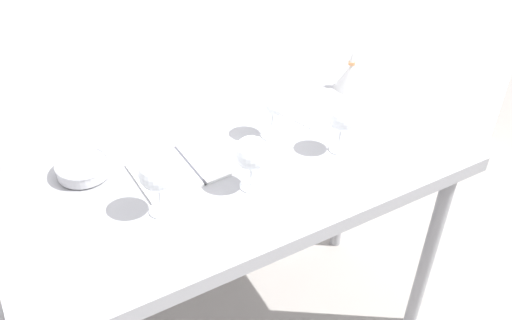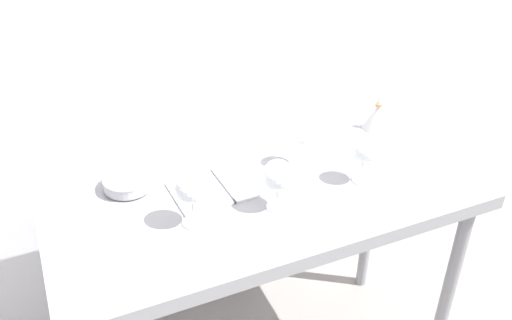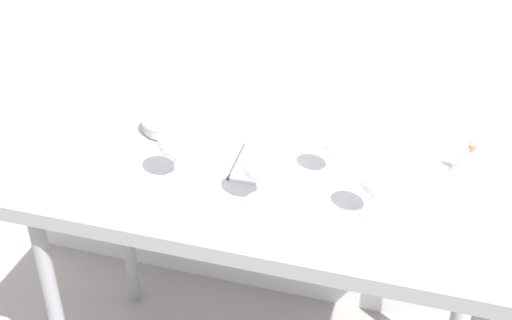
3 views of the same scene
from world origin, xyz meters
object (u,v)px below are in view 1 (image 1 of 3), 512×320
Objects in this scene: wine_glass_near_right at (342,119)px; tasting_bowl at (83,167)px; open_notebook at (190,165)px; wine_glass_near_left at (157,175)px; wine_glass_near_center at (250,154)px; tasting_sheet_upper at (312,110)px; wine_glass_far_right at (273,104)px; decanter_funnel at (350,76)px.

tasting_bowl is at bearing 159.56° from wine_glass_near_right.
open_notebook is at bearing -22.88° from tasting_bowl.
wine_glass_near_left reaches higher than wine_glass_near_center.
tasting_sheet_upper is at bearing 77.30° from wine_glass_near_right.
tasting_sheet_upper is at bearing 6.15° from open_notebook.
wine_glass_near_left is 1.12× the size of tasting_bowl.
wine_glass_near_right reaches higher than open_notebook.
wine_glass_far_right is 0.60m from tasting_bowl.
wine_glass_near_center is at bearing -152.28° from decanter_funnel.
wine_glass_far_right is at bearing 19.48° from wine_glass_near_left.
decanter_funnel is at bearing -3.30° from tasting_sheet_upper.
tasting_sheet_upper is 1.52× the size of decanter_funnel.
wine_glass_far_right is (-0.14, 0.17, -0.00)m from wine_glass_near_right.
tasting_sheet_upper is (0.05, 0.23, -0.12)m from wine_glass_near_right.
wine_glass_far_right is 1.02× the size of tasting_bowl.
wine_glass_near_center is 1.22× the size of decanter_funnel.
wine_glass_near_right is 1.02× the size of tasting_bowl.
tasting_sheet_upper is at bearing 32.99° from wine_glass_near_center.
wine_glass_near_center is 0.50m from tasting_bowl.
tasting_bowl is at bearing 154.40° from open_notebook.
wine_glass_far_right reaches higher than tasting_bowl.
wine_glass_near_left is at bearing -61.55° from tasting_bowl.
open_notebook is at bearing -176.45° from wine_glass_far_right.
wine_glass_far_right is 1.18× the size of decanter_funnel.
wine_glass_near_center is at bearing -134.55° from wine_glass_far_right.
wine_glass_near_left is 0.31m from tasting_bowl.
wine_glass_near_right is at bearing -49.83° from wine_glass_far_right.
wine_glass_near_center reaches higher than wine_glass_near_right.
open_notebook is (-0.11, 0.17, -0.11)m from wine_glass_near_center.
wine_glass_near_center reaches higher than tasting_bowl.
wine_glass_far_right is at bearing 177.07° from tasting_sheet_upper.
wine_glass_near_right is 0.22m from wine_glass_far_right.
wine_glass_near_right is 0.91× the size of wine_glass_near_left.
wine_glass_near_left reaches higher than wine_glass_far_right.
wine_glass_near_left is at bearing -160.52° from wine_glass_far_right.
wine_glass_near_right is 0.78m from tasting_bowl.
decanter_funnel is (0.20, 0.06, 0.05)m from tasting_sheet_upper.
wine_glass_near_right is 0.26m from tasting_sheet_upper.
tasting_bowl is 0.97m from decanter_funnel.
wine_glass_near_center is 0.80× the size of tasting_sheet_upper.
wine_glass_near_left is 0.68m from tasting_sheet_upper.
open_notebook is (-0.44, 0.15, -0.11)m from wine_glass_near_right.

